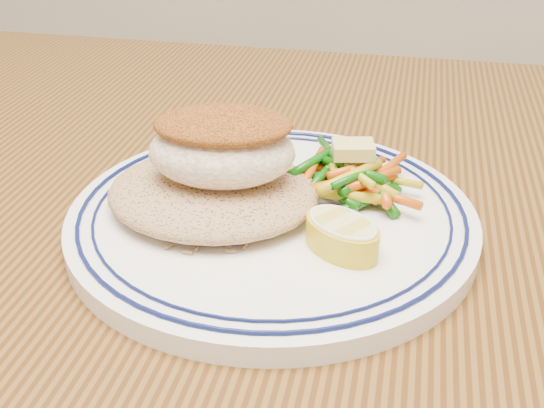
{
  "coord_description": "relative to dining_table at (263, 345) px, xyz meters",
  "views": [
    {
      "loc": [
        0.09,
        -0.39,
        1.01
      ],
      "look_at": [
        0.0,
        0.02,
        0.77
      ],
      "focal_mm": 45.0,
      "sensor_mm": 36.0,
      "label": 1
    }
  ],
  "objects": [
    {
      "name": "dining_table",
      "position": [
        0.0,
        0.0,
        0.0
      ],
      "size": [
        1.5,
        0.9,
        0.75
      ],
      "color": "#46290E",
      "rests_on": "ground"
    },
    {
      "name": "plate",
      "position": [
        0.0,
        0.02,
        0.11
      ],
      "size": [
        0.29,
        0.29,
        0.02
      ],
      "color": "white",
      "rests_on": "dining_table"
    },
    {
      "name": "rice_pilaf",
      "position": [
        -0.04,
        0.01,
        0.13
      ],
      "size": [
        0.15,
        0.13,
        0.03
      ],
      "primitive_type": "ellipsoid",
      "color": "#A57B52",
      "rests_on": "plate"
    },
    {
      "name": "fish_fillet",
      "position": [
        -0.03,
        0.01,
        0.16
      ],
      "size": [
        0.11,
        0.09,
        0.05
      ],
      "color": "#F6E4CB",
      "rests_on": "rice_pilaf"
    },
    {
      "name": "vegetable_pile",
      "position": [
        0.06,
        0.05,
        0.13
      ],
      "size": [
        0.11,
        0.1,
        0.03
      ],
      "color": "#C94E0A",
      "rests_on": "plate"
    },
    {
      "name": "butter_pat",
      "position": [
        0.05,
        0.06,
        0.14
      ],
      "size": [
        0.03,
        0.03,
        0.01
      ],
      "primitive_type": "cube",
      "rotation": [
        0.0,
        0.0,
        0.22
      ],
      "color": "#DBCD6B",
      "rests_on": "vegetable_pile"
    },
    {
      "name": "lemon_wedge",
      "position": [
        0.06,
        -0.02,
        0.12
      ],
      "size": [
        0.07,
        0.07,
        0.02
      ],
      "color": "yellow",
      "rests_on": "plate"
    }
  ]
}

